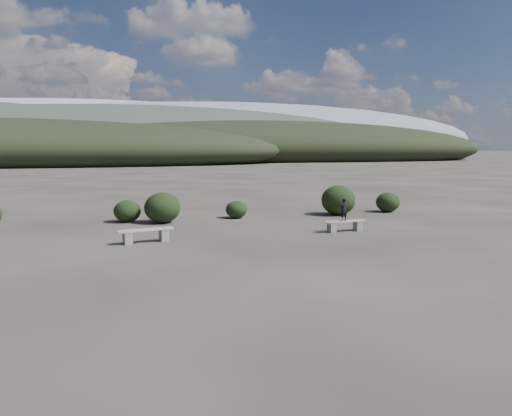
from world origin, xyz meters
name	(u,v)px	position (x,y,z in m)	size (l,w,h in m)	color
ground	(279,263)	(0.00, 0.00, 0.00)	(1200.00, 1200.00, 0.00)	#292520
bench_left	(146,234)	(-3.34, 3.99, 0.28)	(1.87, 0.78, 0.46)	slate
bench_right	(345,225)	(4.00, 4.24, 0.26)	(1.71, 0.50, 0.42)	slate
seated_person	(344,209)	(3.94, 4.23, 0.85)	(0.31, 0.20, 0.85)	black
shrub_a	(127,211)	(-3.82, 9.02, 0.47)	(1.15, 1.15, 0.94)	black
shrub_b	(162,208)	(-2.40, 8.36, 0.64)	(1.50, 1.50, 1.29)	black
shrub_c	(236,210)	(0.92, 8.92, 0.39)	(0.97, 0.97, 0.77)	black
shrub_d	(338,200)	(5.80, 8.69, 0.70)	(1.60, 1.60, 1.40)	black
shrub_e	(388,202)	(8.62, 9.04, 0.48)	(1.16, 1.16, 0.96)	black
mountain_ridges	(110,137)	(-7.48, 339.06, 10.84)	(500.00, 400.00, 56.00)	black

